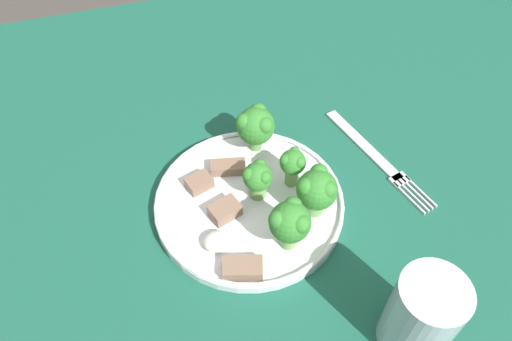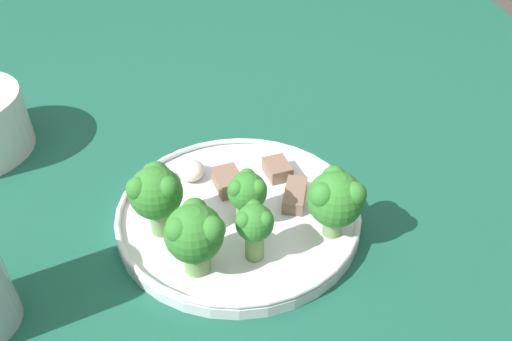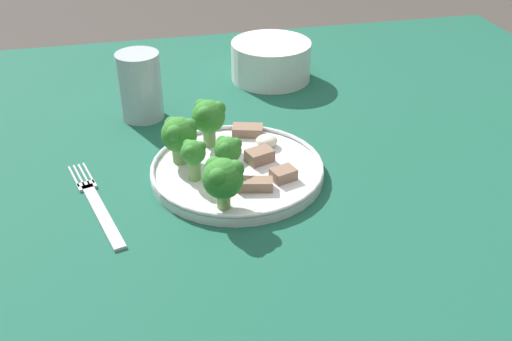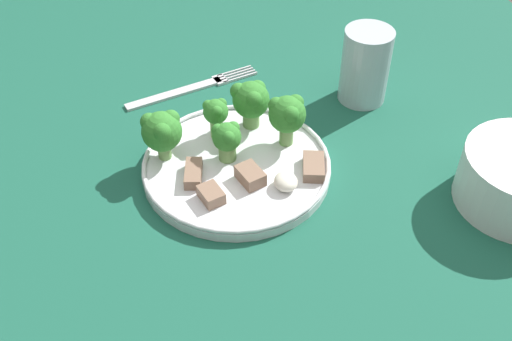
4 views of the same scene
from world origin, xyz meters
name	(u,v)px [view 2 (image 2 of 4)]	position (x,y,z in m)	size (l,w,h in m)	color
table	(209,250)	(0.00, 0.00, 0.62)	(1.34, 1.09, 0.70)	#195642
dinner_plate	(239,212)	(-0.03, -0.04, 0.71)	(0.24, 0.24, 0.02)	white
broccoli_floret_near_rim_left	(247,193)	(-0.05, -0.04, 0.75)	(0.04, 0.04, 0.05)	#709E56
broccoli_floret_center_left	(156,193)	(-0.06, 0.04, 0.76)	(0.05, 0.05, 0.07)	#709E56
broccoli_floret_back_left	(197,233)	(-0.11, 0.00, 0.76)	(0.05, 0.05, 0.07)	#709E56
broccoli_floret_front_left	(255,225)	(-0.09, -0.05, 0.75)	(0.03, 0.03, 0.06)	#709E56
broccoli_floret_center_back	(336,198)	(-0.07, -0.12, 0.76)	(0.05, 0.05, 0.07)	#709E56
meat_slice_front_slice	(228,183)	(0.00, -0.02, 0.72)	(0.04, 0.04, 0.02)	#846651
meat_slice_middle_slice	(149,185)	(0.00, 0.06, 0.72)	(0.05, 0.04, 0.01)	#846651
meat_slice_rear_slice	(277,169)	(0.02, -0.08, 0.72)	(0.04, 0.03, 0.02)	#846651
meat_slice_edge_slice	(295,195)	(-0.02, -0.09, 0.72)	(0.05, 0.03, 0.01)	#846651
sauce_dollop	(191,171)	(0.02, 0.01, 0.72)	(0.03, 0.03, 0.02)	silver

